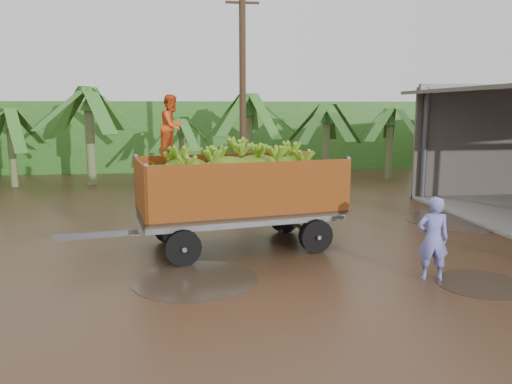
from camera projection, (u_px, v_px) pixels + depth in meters
The scene contains 6 objects.
ground at pixel (319, 247), 11.88m from camera, with size 100.00×100.00×0.00m, color black.
hedge_north at pixel (209, 135), 26.97m from camera, with size 22.00×3.00×3.60m, color #2D661E.
banana_trailer at pixel (238, 189), 11.67m from camera, with size 6.54×3.09×3.58m.
man_blue at pixel (433, 239), 9.52m from camera, with size 0.60×0.39×1.63m, color #6E74C8.
utility_pole at pixel (243, 93), 18.14m from camera, with size 1.20×0.24×7.52m.
banana_plants at pixel (146, 149), 17.90m from camera, with size 24.49×20.35×4.29m.
Camera 1 is at (-2.99, -11.20, 3.29)m, focal length 35.00 mm.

